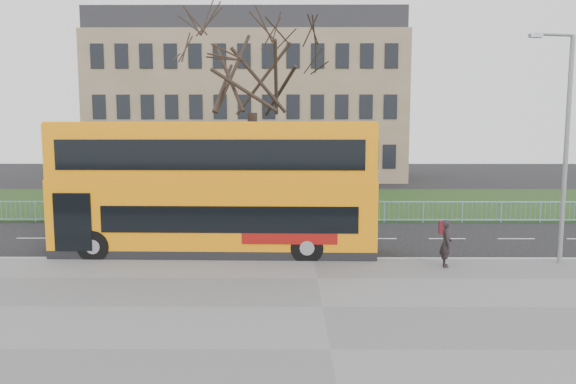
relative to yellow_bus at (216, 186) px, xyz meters
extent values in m
plane|color=black|center=(3.60, 0.51, -2.62)|extent=(120.00, 120.00, 0.00)
cube|color=slate|center=(3.60, -6.24, -2.56)|extent=(80.00, 10.50, 0.12)
cube|color=#9A9A9C|center=(3.60, -1.04, -2.55)|extent=(80.00, 0.20, 0.14)
cube|color=#193613|center=(3.60, 14.81, -2.58)|extent=(80.00, 15.40, 0.08)
cube|color=#7A674D|center=(-1.40, 35.51, 4.38)|extent=(30.00, 15.00, 14.00)
cube|color=orange|center=(0.00, 0.01, -1.13)|extent=(11.71, 3.03, 2.16)
cube|color=orange|center=(0.00, 0.01, 0.14)|extent=(11.71, 3.03, 0.37)
cube|color=orange|center=(0.00, 0.01, 1.29)|extent=(11.65, 2.97, 1.94)
cube|color=black|center=(0.64, -1.40, -1.05)|extent=(8.99, 0.24, 0.94)
cube|color=black|center=(-0.03, -1.36, 1.20)|extent=(10.72, 0.27, 1.05)
cylinder|color=black|center=(-4.19, -1.15, -2.04)|extent=(1.16, 0.34, 1.15)
cylinder|color=black|center=(3.36, -1.31, -2.04)|extent=(1.16, 0.34, 1.15)
imported|color=black|center=(7.96, -2.16, -1.71)|extent=(0.46, 0.62, 1.57)
cylinder|color=gray|center=(12.05, -1.63, 1.31)|extent=(0.15, 0.15, 7.63)
cylinder|color=gray|center=(11.39, -1.73, 5.13)|extent=(1.33, 0.30, 0.10)
cube|color=gray|center=(10.73, -1.83, 5.08)|extent=(0.45, 0.23, 0.11)
camera|label=1|loc=(2.79, -18.96, 1.89)|focal=32.00mm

